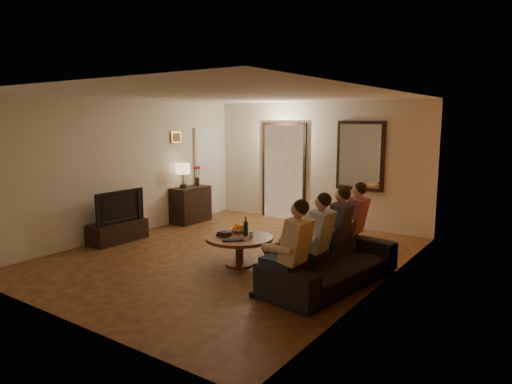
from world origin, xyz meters
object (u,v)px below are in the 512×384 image
Objects in this scene: tv at (117,206)px; laptop at (233,241)px; bowl at (239,230)px; table_lamp at (183,176)px; dresser at (191,205)px; dog at (279,251)px; person_a at (292,256)px; tv_stand at (118,232)px; person_b at (315,245)px; person_d at (352,227)px; sofa at (331,261)px; person_c at (335,236)px; wine_bottle at (246,226)px; coffee_table at (239,251)px.

tv reaches higher than laptop.
table_lamp is at bearing 151.49° from bowl.
dresser reaches higher than dog.
person_a reaches higher than laptop.
tv_stand is at bearing 135.10° from laptop.
dresser is at bearing 147.72° from bowl.
person_b is at bearing -91.06° from tv.
person_b is (0.00, 0.60, 0.00)m from person_a.
person_a and person_d have the same top height.
sofa is at bearing 3.07° from tv_stand.
bowl is (-1.60, 1.07, -0.12)m from person_a.
bowl is at bearing -175.32° from person_c.
sofa is at bearing -5.68° from bowl.
tv_stand is at bearing -90.00° from dresser.
tv_stand is 4.26m from person_d.
sofa is (4.19, -1.74, -0.07)m from dresser.
bowl is at bearing 146.26° from person_a.
bowl is (2.49, 0.39, -0.18)m from tv.
dresser is at bearing 148.10° from wine_bottle.
table_lamp is 4.51m from sofa.
table_lamp is 1.64× the size of laptop.
coffee_table is 0.38m from laptop.
person_d is at bearing 24.54° from bowl.
wine_bottle is (2.72, 0.27, -0.05)m from tv.
person_a is at bearing -32.86° from dresser.
person_d is at bearing 15.38° from tv_stand.
person_c is 1.51m from coffee_table.
tv_stand is 0.91× the size of person_c.
person_c is at bearing 4.68° from bowl.
sofa is at bearing -1.91° from wine_bottle.
bowl is (2.49, 0.39, 0.30)m from tv_stand.
dresser is 2.82× the size of wine_bottle.
wine_bottle is at bearing -148.17° from person_d.
dresser reaches higher than laptop.
tv_stand is 2.76m from wine_bottle.
person_b is (-0.10, -0.30, 0.28)m from sofa.
person_d is 4.63× the size of bowl.
tv is at bearing 135.10° from laptop.
bowl is at bearing 76.56° from laptop.
wine_bottle reaches higher than tv_stand.
tv is (0.00, -1.74, -0.39)m from table_lamp.
person_c is at bearing 13.88° from coffee_table.
dog is at bearing 7.83° from wine_bottle.
person_d is at bearing 31.83° from wine_bottle.
table_lamp is 1.79m from tv.
person_c is (-0.10, 0.30, 0.28)m from sofa.
person_c is (4.09, 0.52, -0.06)m from tv.
dresser is at bearing 146.11° from coffee_table.
table_lamp reaches higher than laptop.
tv is at bearing -172.69° from person_c.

